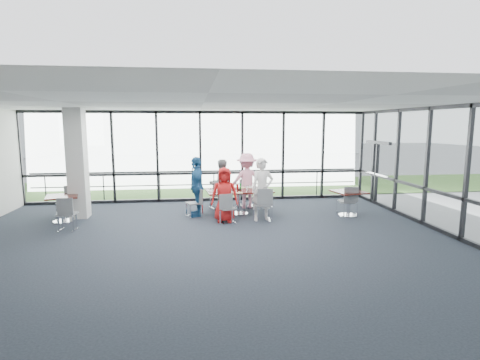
{
  "coord_description": "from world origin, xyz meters",
  "views": [
    {
      "loc": [
        -0.24,
        -8.31,
        2.72
      ],
      "look_at": [
        1.11,
        2.53,
        1.1
      ],
      "focal_mm": 28.0,
      "sensor_mm": 36.0,
      "label": 1
    }
  ],
  "objects": [
    {
      "name": "exit_door",
      "position": [
        6.0,
        3.75,
        1.05
      ],
      "size": [
        0.12,
        1.6,
        2.1
      ],
      "primitive_type": "cube",
      "color": "black",
      "rests_on": "ground"
    },
    {
      "name": "menu_b",
      "position": [
        1.9,
        2.65,
        0.75
      ],
      "size": [
        0.34,
        0.24,
        0.0
      ],
      "primitive_type": "cube",
      "rotation": [
        0.0,
        0.0,
        0.03
      ],
      "color": "beige",
      "rests_on": "main_table"
    },
    {
      "name": "tumbler_b",
      "position": [
        1.36,
        2.7,
        0.82
      ],
      "size": [
        0.07,
        0.07,
        0.15
      ],
      "primitive_type": "cylinder",
      "color": "white",
      "rests_on": "main_table"
    },
    {
      "name": "guard_rail",
      "position": [
        0.0,
        5.6,
        0.5
      ],
      "size": [
        12.0,
        0.06,
        0.06
      ],
      "primitive_type": "cylinder",
      "rotation": [
        0.0,
        1.57,
        0.0
      ],
      "color": "#2D2D33",
      "rests_on": "ground"
    },
    {
      "name": "chair_spare_la",
      "position": [
        -3.51,
        1.59,
        0.43
      ],
      "size": [
        0.47,
        0.47,
        0.87
      ],
      "primitive_type": null,
      "rotation": [
        0.0,
        0.0,
        -0.1
      ],
      "color": "slate",
      "rests_on": "ground"
    },
    {
      "name": "chair_main_nl",
      "position": [
        0.67,
        1.84,
        0.41
      ],
      "size": [
        0.5,
        0.5,
        0.83
      ],
      "primitive_type": null,
      "rotation": [
        0.0,
        0.0,
        0.3
      ],
      "color": "slate",
      "rests_on": "ground"
    },
    {
      "name": "curtain_wall_right",
      "position": [
        6.0,
        0.0,
        1.6
      ],
      "size": [
        0.1,
        10.0,
        3.2
      ],
      "primitive_type": "cube",
      "color": "white",
      "rests_on": "ground"
    },
    {
      "name": "diner_far_right",
      "position": [
        1.47,
        3.67,
        0.9
      ],
      "size": [
        1.21,
        0.7,
        1.8
      ],
      "primitive_type": "imported",
      "rotation": [
        0.0,
        0.0,
        3.23
      ],
      "color": "pink",
      "rests_on": "ground"
    },
    {
      "name": "chair_main_end",
      "position": [
        -0.25,
        2.64,
        0.42
      ],
      "size": [
        0.52,
        0.52,
        0.83
      ],
      "primitive_type": null,
      "rotation": [
        0.0,
        0.0,
        -1.22
      ],
      "color": "slate",
      "rests_on": "ground"
    },
    {
      "name": "diner_near_right",
      "position": [
        1.68,
        2.0,
        0.9
      ],
      "size": [
        0.73,
        0.58,
        1.79
      ],
      "primitive_type": "imported",
      "rotation": [
        0.0,
        0.0,
        0.18
      ],
      "color": "silver",
      "rests_on": "ground"
    },
    {
      "name": "menu_c",
      "position": [
        1.26,
        3.26,
        0.75
      ],
      "size": [
        0.36,
        0.38,
        0.0
      ],
      "primitive_type": "cube",
      "rotation": [
        0.0,
        0.0,
        0.91
      ],
      "color": "beige",
      "rests_on": "main_table"
    },
    {
      "name": "tumbler_d",
      "position": [
        0.4,
        2.58,
        0.81
      ],
      "size": [
        0.06,
        0.06,
        0.13
      ],
      "primitive_type": "cylinder",
      "color": "white",
      "rests_on": "main_table"
    },
    {
      "name": "side_table_right",
      "position": [
        4.36,
        2.21,
        0.63
      ],
      "size": [
        1.02,
        1.02,
        0.75
      ],
      "rotation": [
        0.0,
        0.0,
        0.21
      ],
      "color": "#3B150E",
      "rests_on": "ground"
    },
    {
      "name": "floor",
      "position": [
        0.0,
        0.0,
        -0.01
      ],
      "size": [
        12.0,
        10.0,
        0.02
      ],
      "primitive_type": "cube",
      "color": "#1D242D",
      "rests_on": "ground"
    },
    {
      "name": "diner_near_left",
      "position": [
        0.6,
        1.97,
        0.77
      ],
      "size": [
        0.8,
        0.56,
        1.55
      ],
      "primitive_type": "imported",
      "rotation": [
        0.0,
        0.0,
        -0.09
      ],
      "color": "red",
      "rests_on": "ground"
    },
    {
      "name": "ceiling",
      "position": [
        0.0,
        0.0,
        3.2
      ],
      "size": [
        12.0,
        10.0,
        0.04
      ],
      "primitive_type": "cube",
      "color": "silver",
      "rests_on": "ground"
    },
    {
      "name": "ketchup_bottle",
      "position": [
        1.09,
        2.94,
        0.84
      ],
      "size": [
        0.06,
        0.06,
        0.18
      ],
      "primitive_type": "cylinder",
      "color": "#950707",
      "rests_on": "main_table"
    },
    {
      "name": "hangar_main",
      "position": [
        4.0,
        32.0,
        3.0
      ],
      "size": [
        24.0,
        10.0,
        6.0
      ],
      "primitive_type": "cube",
      "color": "silver",
      "rests_on": "ground"
    },
    {
      "name": "tumbler_a",
      "position": [
        0.87,
        2.62,
        0.82
      ],
      "size": [
        0.07,
        0.07,
        0.13
      ],
      "primitive_type": "cylinder",
      "color": "white",
      "rests_on": "main_table"
    },
    {
      "name": "wall_front",
      "position": [
        0.0,
        -5.0,
        1.6
      ],
      "size": [
        12.0,
        0.1,
        3.2
      ],
      "primitive_type": "cube",
      "color": "silver",
      "rests_on": "ground"
    },
    {
      "name": "chair_main_fl",
      "position": [
        0.5,
        3.74,
        0.44
      ],
      "size": [
        0.54,
        0.54,
        0.88
      ],
      "primitive_type": null,
      "rotation": [
        0.0,
        0.0,
        3.47
      ],
      "color": "slate",
      "rests_on": "ground"
    },
    {
      "name": "grass_strip",
      "position": [
        0.0,
        8.0,
        0.01
      ],
      "size": [
        80.0,
        5.0,
        0.01
      ],
      "primitive_type": "cube",
      "color": "#2B5421",
      "rests_on": "ground"
    },
    {
      "name": "condiment_caddy",
      "position": [
        1.14,
        2.83,
        0.77
      ],
      "size": [
        0.1,
        0.07,
        0.04
      ],
      "primitive_type": "cube",
      "color": "black",
      "rests_on": "main_table"
    },
    {
      "name": "diner_end",
      "position": [
        -0.16,
        2.77,
        0.89
      ],
      "size": [
        0.63,
        1.08,
        1.78
      ],
      "primitive_type": "imported",
      "rotation": [
        0.0,
        0.0,
        -1.51
      ],
      "color": "#20568C",
      "rests_on": "ground"
    },
    {
      "name": "plate_fl",
      "position": [
        0.65,
        3.14,
        0.76
      ],
      "size": [
        0.25,
        0.25,
        0.01
      ],
      "primitive_type": "cylinder",
      "color": "white",
      "rests_on": "main_table"
    },
    {
      "name": "menu_a",
      "position": [
        1.02,
        2.34,
        0.75
      ],
      "size": [
        0.31,
        0.23,
        0.0
      ],
      "primitive_type": "cube",
      "rotation": [
        0.0,
        0.0,
        -0.1
      ],
      "color": "beige",
      "rests_on": "main_table"
    },
    {
      "name": "chair_main_fr",
      "position": [
        1.51,
        3.9,
        0.43
      ],
      "size": [
        0.46,
        0.46,
        0.86
      ],
      "primitive_type": null,
      "rotation": [
        0.0,
        0.0,
        3.03
      ],
      "color": "slate",
      "rests_on": "ground"
    },
    {
      "name": "main_table",
      "position": [
        1.11,
        2.83,
        0.63
      ],
      "size": [
        2.05,
        1.26,
        0.75
      ],
      "rotation": [
        0.0,
        0.0,
        0.09
      ],
      "color": "#3B150E",
      "rests_on": "ground"
    },
    {
      "name": "curtain_wall_back",
      "position": [
        0.0,
        5.0,
        1.6
      ],
      "size": [
        12.0,
        0.1,
        3.2
      ],
      "primitive_type": "cube",
      "color": "white",
      "rests_on": "ground"
    },
    {
      "name": "tumbler_c",
      "position": [
        1.08,
        3.11,
        0.82
      ],
      "size": [
        0.07,
        0.07,
        0.14
      ],
      "primitive_type": "cylinder",
      "color": "white",
      "rests_on": "main_table"
    },
    {
      "name": "chair_main_nr",
      "position": [
        1.69,
        1.95,
        0.46
      ],
      "size": [
        0.51,
        0.51,
        0.93
      ],
      "primitive_type": null,
      "rotation": [
        0.0,
        0.0,
        -0.14
      ],
      "color": "slate",
      "rests_on": "ground"
    },
    {
      "name": "chair_spare_lb",
      "position": [
        -4.0,
        3.19,
        0.44
      ],
      "size": [
        0.56,
        0.56,
        0.88
      ],
      "primitive_type": null,
      "rotation": [
        0.0,
        0.0,
        3.52
      ],
      "color": "slate",
      "rests_on": "ground"
    },
    {
      "name": "plate_nl",
      "position": [
        0.63,
        2.41,
        0.76
      ],
      "size": [
        0.25,
        0.25,
        0.01
      ],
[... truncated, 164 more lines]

